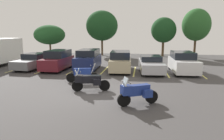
# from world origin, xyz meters

# --- Properties ---
(ground) EXTENTS (44.00, 44.00, 0.10)m
(ground) POSITION_xyz_m (0.00, 0.00, -0.05)
(ground) COLOR #423F3F
(motorcycle_touring) EXTENTS (2.24, 1.05, 1.37)m
(motorcycle_touring) POSITION_xyz_m (-0.19, 0.06, 0.65)
(motorcycle_touring) COLOR black
(motorcycle_touring) RESTS_ON ground
(motorcycle_second) EXTENTS (1.94, 1.22, 1.42)m
(motorcycle_second) POSITION_xyz_m (2.66, -1.95, 0.66)
(motorcycle_second) COLOR black
(motorcycle_second) RESTS_ON ground
(motorcycle_third) EXTENTS (2.21, 0.78, 1.33)m
(motorcycle_third) POSITION_xyz_m (-1.21, 2.17, 0.59)
(motorcycle_third) COLOR black
(motorcycle_third) RESTS_ON ground
(parking_stripes) EXTENTS (16.69, 4.74, 0.01)m
(parking_stripes) POSITION_xyz_m (-0.52, 6.77, 0.00)
(parking_stripes) COLOR #EAE066
(parking_stripes) RESTS_ON ground
(car_grey) EXTENTS (2.20, 5.01, 1.46)m
(car_grey) POSITION_xyz_m (-7.38, 6.91, 0.70)
(car_grey) COLOR slate
(car_grey) RESTS_ON ground
(car_maroon) EXTENTS (1.82, 4.24, 1.82)m
(car_maroon) POSITION_xyz_m (-4.85, 6.50, 0.90)
(car_maroon) COLOR maroon
(car_maroon) RESTS_ON ground
(car_navy) EXTENTS (2.00, 4.34, 1.86)m
(car_navy) POSITION_xyz_m (-2.11, 7.17, 0.93)
(car_navy) COLOR navy
(car_navy) RESTS_ON ground
(car_champagne) EXTENTS (2.12, 4.65, 1.78)m
(car_champagne) POSITION_xyz_m (0.96, 6.78, 0.89)
(car_champagne) COLOR #C1B289
(car_champagne) RESTS_ON ground
(car_silver) EXTENTS (2.22, 4.89, 1.42)m
(car_silver) POSITION_xyz_m (3.66, 6.63, 0.69)
(car_silver) COLOR #B7B7BC
(car_silver) RESTS_ON ground
(car_white) EXTENTS (2.03, 4.57, 1.78)m
(car_white) POSITION_xyz_m (6.40, 6.84, 0.87)
(car_white) COLOR white
(car_white) RESTS_ON ground
(tree_center_right) EXTENTS (4.44, 4.44, 4.47)m
(tree_center_right) POSITION_xyz_m (-10.47, 17.25, 3.07)
(tree_center_right) COLOR #4C3823
(tree_center_right) RESTS_ON ground
(tree_right) EXTENTS (3.52, 3.52, 5.52)m
(tree_right) POSITION_xyz_m (5.83, 19.10, 3.73)
(tree_right) COLOR #4C3823
(tree_right) RESTS_ON ground
(tree_left) EXTENTS (3.81, 3.81, 6.62)m
(tree_left) POSITION_xyz_m (10.15, 18.78, 4.42)
(tree_left) COLOR #4C3823
(tree_left) RESTS_ON ground
(tree_far_left) EXTENTS (4.70, 4.70, 6.59)m
(tree_far_left) POSITION_xyz_m (-3.12, 19.27, 4.38)
(tree_far_left) COLOR #4C3823
(tree_far_left) RESTS_ON ground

